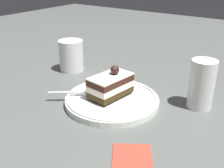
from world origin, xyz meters
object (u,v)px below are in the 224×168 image
at_px(drink_glass_far, 201,87).
at_px(folded_napkin, 133,167).
at_px(dessert_plate, 112,100).
at_px(cake_slice, 111,85).
at_px(fork, 73,93).
at_px(drink_glass_near, 71,57).

bearing_deg(drink_glass_far, folded_napkin, -93.96).
bearing_deg(dessert_plate, cake_slice, 146.70).
height_order(fork, drink_glass_near, drink_glass_near).
height_order(dessert_plate, cake_slice, cake_slice).
xyz_separation_m(drink_glass_far, folded_napkin, (-0.02, -0.26, -0.05)).
bearing_deg(fork, cake_slice, 32.28).
relative_size(fork, drink_glass_far, 0.83).
bearing_deg(fork, drink_glass_near, 133.71).
relative_size(drink_glass_near, drink_glass_far, 0.83).
xyz_separation_m(fork, drink_glass_near, (-0.14, 0.15, 0.02)).
xyz_separation_m(cake_slice, fork, (-0.07, -0.05, -0.02)).
distance_m(dessert_plate, drink_glass_near, 0.25).
height_order(drink_glass_far, folded_napkin, drink_glass_far).
bearing_deg(cake_slice, dessert_plate, -33.30).
relative_size(dessert_plate, fork, 2.34).
xyz_separation_m(dessert_plate, folded_napkin, (0.15, -0.16, -0.01)).
distance_m(drink_glass_near, drink_glass_far, 0.39).
distance_m(cake_slice, drink_glass_far, 0.20).
relative_size(dessert_plate, cake_slice, 2.00).
distance_m(dessert_plate, cake_slice, 0.03).
height_order(cake_slice, drink_glass_far, drink_glass_far).
bearing_deg(folded_napkin, dessert_plate, 133.65).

